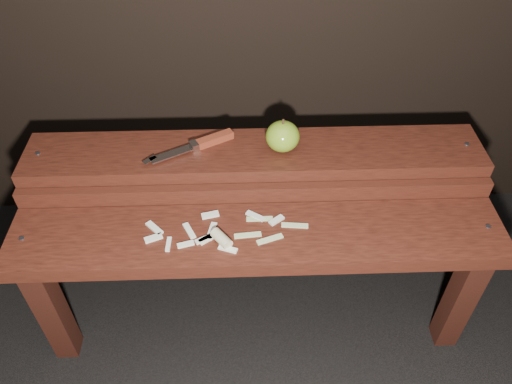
{
  "coord_description": "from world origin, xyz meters",
  "views": [
    {
      "loc": [
        -0.03,
        -0.85,
        1.32
      ],
      "look_at": [
        0.0,
        0.06,
        0.45
      ],
      "focal_mm": 35.0,
      "sensor_mm": 36.0,
      "label": 1
    }
  ],
  "objects_px": {
    "bench_front_tier": "(258,254)",
    "apple": "(283,136)",
    "bench_rear_tier": "(255,175)",
    "knife": "(204,143)"
  },
  "relations": [
    {
      "from": "bench_front_tier",
      "to": "apple",
      "type": "relative_size",
      "value": 13.15
    },
    {
      "from": "bench_rear_tier",
      "to": "apple",
      "type": "xyz_separation_m",
      "value": [
        0.07,
        0.0,
        0.13
      ]
    },
    {
      "from": "bench_front_tier",
      "to": "bench_rear_tier",
      "type": "xyz_separation_m",
      "value": [
        0.0,
        0.23,
        0.06
      ]
    },
    {
      "from": "apple",
      "to": "knife",
      "type": "height_order",
      "value": "apple"
    },
    {
      "from": "bench_front_tier",
      "to": "apple",
      "type": "xyz_separation_m",
      "value": [
        0.07,
        0.23,
        0.19
      ]
    },
    {
      "from": "bench_front_tier",
      "to": "knife",
      "type": "relative_size",
      "value": 5.21
    },
    {
      "from": "bench_front_tier",
      "to": "apple",
      "type": "height_order",
      "value": "apple"
    },
    {
      "from": "apple",
      "to": "knife",
      "type": "xyz_separation_m",
      "value": [
        -0.2,
        0.02,
        -0.03
      ]
    },
    {
      "from": "bench_rear_tier",
      "to": "bench_front_tier",
      "type": "bearing_deg",
      "value": -90.0
    },
    {
      "from": "bench_rear_tier",
      "to": "apple",
      "type": "bearing_deg",
      "value": 3.44
    }
  ]
}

